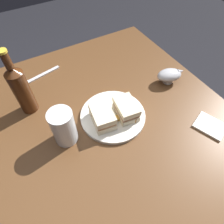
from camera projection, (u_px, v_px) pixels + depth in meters
ground_plane at (112, 182)px, 1.40m from camera, size 6.00×6.00×0.00m
dining_table at (112, 159)px, 1.09m from camera, size 1.07×0.93×0.78m
plate at (112, 115)px, 0.78m from camera, size 0.26×0.26×0.01m
sandwich_half_left at (102, 116)px, 0.73m from camera, size 0.12×0.09×0.06m
sandwich_half_right at (126, 109)px, 0.75m from camera, size 0.11×0.08×0.06m
potato_wedge_front at (131, 120)px, 0.75m from camera, size 0.03×0.04×0.02m
potato_wedge_middle at (118, 118)px, 0.75m from camera, size 0.03×0.05×0.02m
potato_wedge_back at (103, 125)px, 0.73m from camera, size 0.02×0.04×0.02m
pint_glass at (63, 127)px, 0.68m from camera, size 0.08×0.08×0.14m
gravy_boat at (170, 75)px, 0.88m from camera, size 0.10×0.13×0.06m
cider_bottle at (21, 89)px, 0.72m from camera, size 0.06×0.06×0.28m
napkin at (210, 126)px, 0.76m from camera, size 0.14×0.12×0.01m
fork at (42, 75)px, 0.93m from camera, size 0.05×0.18×0.01m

